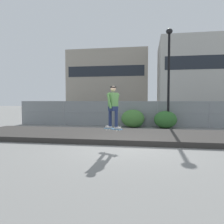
# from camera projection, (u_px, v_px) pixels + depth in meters

# --- Properties ---
(ground_plane) EXTENTS (120.00, 120.00, 0.00)m
(ground_plane) POSITION_uv_depth(u_px,v_px,m) (121.00, 147.00, 8.74)
(ground_plane) COLOR slate
(gravel_berm) EXTENTS (16.15, 3.90, 0.24)m
(gravel_berm) POSITION_uv_depth(u_px,v_px,m) (126.00, 136.00, 10.88)
(gravel_berm) COLOR #33302D
(gravel_berm) RESTS_ON ground_plane
(skateboard) EXTENTS (0.80, 0.57, 0.07)m
(skateboard) POSITION_uv_depth(u_px,v_px,m) (113.00, 129.00, 8.51)
(skateboard) COLOR #2D608C
(skater) EXTENTS (0.68, 0.62, 1.69)m
(skater) POSITION_uv_depth(u_px,v_px,m) (113.00, 105.00, 8.46)
(skater) COLOR #B2ADA8
(skater) RESTS_ON skateboard
(chain_fence) EXTENTS (17.65, 0.06, 1.85)m
(chain_fence) POSITION_uv_depth(u_px,v_px,m) (133.00, 114.00, 15.67)
(chain_fence) COLOR gray
(chain_fence) RESTS_ON ground_plane
(street_lamp) EXTENTS (0.44, 0.44, 6.66)m
(street_lamp) POSITION_uv_depth(u_px,v_px,m) (169.00, 67.00, 14.37)
(street_lamp) COLOR black
(street_lamp) RESTS_ON ground_plane
(parked_car_near) EXTENTS (4.43, 2.00, 1.66)m
(parked_car_near) POSITION_uv_depth(u_px,v_px,m) (80.00, 112.00, 19.82)
(parked_car_near) COLOR navy
(parked_car_near) RESTS_ON ground_plane
(parked_car_mid) EXTENTS (4.48, 2.11, 1.66)m
(parked_car_mid) POSITION_uv_depth(u_px,v_px,m) (157.00, 113.00, 18.73)
(parked_car_mid) COLOR black
(parked_car_mid) RESTS_ON ground_plane
(library_building) EXTENTS (19.96, 12.41, 14.29)m
(library_building) POSITION_uv_depth(u_px,v_px,m) (110.00, 81.00, 57.17)
(library_building) COLOR #9E9384
(library_building) RESTS_ON ground_plane
(office_block) EXTENTS (18.25, 13.67, 14.22)m
(office_block) POSITION_uv_depth(u_px,v_px,m) (203.00, 76.00, 45.34)
(office_block) COLOR #B2AFA8
(office_block) RESTS_ON ground_plane
(shrub_left) EXTENTS (1.63, 1.33, 1.26)m
(shrub_left) POSITION_uv_depth(u_px,v_px,m) (133.00, 118.00, 15.18)
(shrub_left) COLOR #477F38
(shrub_left) RESTS_ON ground_plane
(shrub_center) EXTENTS (1.20, 0.98, 0.93)m
(shrub_center) POSITION_uv_depth(u_px,v_px,m) (135.00, 121.00, 15.14)
(shrub_center) COLOR #336B2D
(shrub_center) RESTS_ON ground_plane
(shrub_right) EXTENTS (1.54, 1.26, 1.19)m
(shrub_right) POSITION_uv_depth(u_px,v_px,m) (165.00, 120.00, 14.68)
(shrub_right) COLOR #336B2D
(shrub_right) RESTS_ON ground_plane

